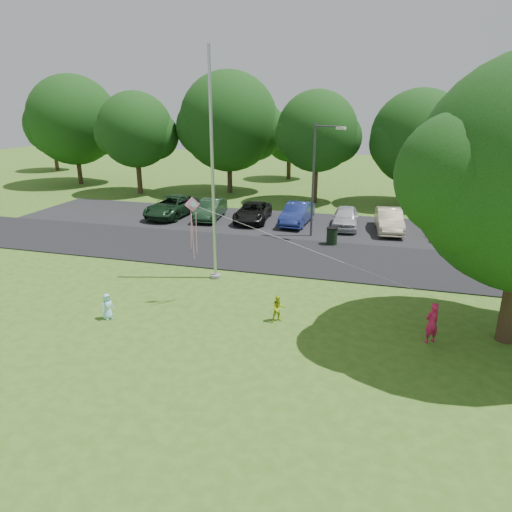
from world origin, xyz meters
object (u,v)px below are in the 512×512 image
(child_blue, at_px, (107,306))
(woman, at_px, (432,323))
(child_yellow, at_px, (278,308))
(kite, at_px, (200,218))
(street_lamp, at_px, (318,171))
(flagpole, at_px, (213,189))
(trash_can, at_px, (332,236))

(child_blue, bearing_deg, woman, -55.22)
(woman, distance_m, child_yellow, 5.35)
(child_yellow, bearing_deg, kite, 137.23)
(kite, bearing_deg, street_lamp, 40.54)
(child_blue, bearing_deg, flagpole, 2.39)
(flagpole, bearing_deg, kite, -79.95)
(flagpole, distance_m, trash_can, 8.84)
(woman, relative_size, child_yellow, 1.41)
(woman, distance_m, kite, 9.15)
(flagpole, xyz_separation_m, child_blue, (-2.44, -5.08, -3.66))
(trash_can, bearing_deg, kite, -113.67)
(child_blue, bearing_deg, child_yellow, -48.29)
(flagpole, bearing_deg, woman, -22.12)
(woman, relative_size, kite, 0.16)
(child_yellow, bearing_deg, flagpole, 106.74)
(trash_can, distance_m, kite, 10.73)
(child_blue, distance_m, kite, 4.82)
(flagpole, xyz_separation_m, kite, (0.50, -2.82, -0.58))
(trash_can, distance_m, child_blue, 13.65)
(trash_can, xyz_separation_m, woman, (4.52, -10.31, 0.21))
(trash_can, xyz_separation_m, child_yellow, (-0.82, -10.16, -0.00))
(street_lamp, bearing_deg, woman, -46.63)
(street_lamp, height_order, child_yellow, street_lamp)
(woman, bearing_deg, child_blue, -28.43)
(trash_can, height_order, kite, kite)
(street_lamp, distance_m, trash_can, 3.91)
(street_lamp, distance_m, kite, 11.15)
(street_lamp, relative_size, child_yellow, 6.46)
(woman, bearing_deg, flagpole, -57.24)
(child_yellow, xyz_separation_m, kite, (-3.31, 0.74, 3.07))
(street_lamp, relative_size, woman, 4.56)
(trash_can, bearing_deg, child_blue, -121.21)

